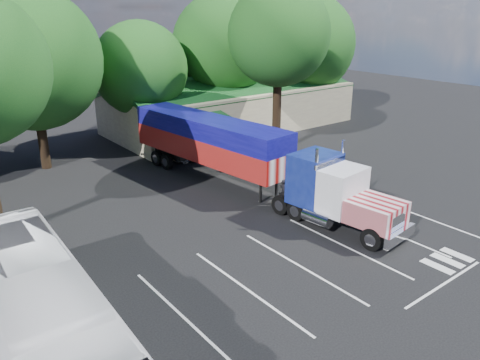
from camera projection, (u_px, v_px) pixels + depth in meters
ground at (225, 223)px, 26.54m from camera, size 120.00×120.00×0.00m
event_hall at (231, 106)px, 46.86m from camera, size 24.20×14.12×5.55m
tree_row_c at (31, 60)px, 32.85m from camera, size 10.00×10.00×13.05m
tree_row_d at (140, 69)px, 39.50m from camera, size 8.00×8.00×10.60m
tree_row_e at (223, 45)px, 44.54m from camera, size 9.60×9.60×12.90m
tree_row_f at (306, 44)px, 49.52m from camera, size 10.40×10.40×13.00m
tree_near_right at (279, 35)px, 36.17m from camera, size 8.00×8.00×13.50m
semi_truck at (237, 151)px, 30.81m from camera, size 5.12×21.93×4.56m
woman at (284, 192)px, 28.85m from camera, size 0.40×0.60×1.62m
bicycle at (232, 167)px, 34.50m from camera, size 1.47×1.73×0.89m
tour_bus at (44, 325)px, 15.07m from camera, size 3.67×13.59×3.75m
silver_sedan at (199, 153)px, 37.06m from camera, size 4.14×2.94×1.30m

